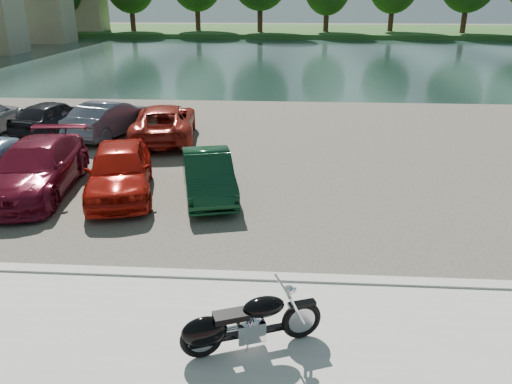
{
  "coord_description": "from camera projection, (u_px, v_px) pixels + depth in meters",
  "views": [
    {
      "loc": [
        1.28,
        -6.64,
        5.37
      ],
      "look_at": [
        0.55,
        4.1,
        1.1
      ],
      "focal_mm": 35.0,
      "sensor_mm": 36.0,
      "label": 1
    }
  ],
  "objects": [
    {
      "name": "car_3",
      "position": [
        36.0,
        168.0,
        14.21
      ],
      "size": [
        2.59,
        5.19,
        1.45
      ],
      "primitive_type": "imported",
      "rotation": [
        0.0,
        0.0,
        0.12
      ],
      "color": "maroon",
      "rests_on": "parking_lot"
    },
    {
      "name": "ground",
      "position": [
        206.0,
        344.0,
        8.22
      ],
      "size": [
        200.0,
        200.0,
        0.0
      ],
      "primitive_type": "plane",
      "color": "#595447",
      "rests_on": "ground"
    },
    {
      "name": "car_5",
      "position": [
        208.0,
        175.0,
        14.01
      ],
      "size": [
        2.19,
        3.98,
        1.24
      ],
      "primitive_type": "imported",
      "rotation": [
        0.0,
        0.0,
        0.24
      ],
      "color": "#0D331C",
      "rests_on": "parking_lot"
    },
    {
      "name": "motorcycle",
      "position": [
        239.0,
        325.0,
        7.8
      ],
      "size": [
        2.24,
        1.09,
        1.05
      ],
      "rotation": [
        0.0,
        0.0,
        0.36
      ],
      "color": "black",
      "rests_on": "promenade"
    },
    {
      "name": "parking_lot",
      "position": [
        254.0,
        150.0,
        18.42
      ],
      "size": [
        60.0,
        18.0,
        0.04
      ],
      "primitive_type": "cube",
      "color": "#3E3A32",
      "rests_on": "ground"
    },
    {
      "name": "far_bank",
      "position": [
        283.0,
        31.0,
        74.88
      ],
      "size": [
        120.0,
        24.0,
        0.6
      ],
      "primitive_type": "cube",
      "color": "#1F4A1A",
      "rests_on": "ground"
    },
    {
      "name": "car_10",
      "position": [
        164.0,
        122.0,
        19.44
      ],
      "size": [
        3.09,
        5.33,
        1.39
      ],
      "primitive_type": "imported",
      "rotation": [
        0.0,
        0.0,
        3.3
      ],
      "color": "maroon",
      "rests_on": "parking_lot"
    },
    {
      "name": "kerb",
      "position": [
        222.0,
        277.0,
        10.05
      ],
      "size": [
        60.0,
        0.3,
        0.14
      ],
      "primitive_type": "cube",
      "color": "#AEABA4",
      "rests_on": "ground"
    },
    {
      "name": "river",
      "position": [
        277.0,
        58.0,
        45.32
      ],
      "size": [
        120.0,
        40.0,
        0.0
      ],
      "primitive_type": "cube",
      "color": "#182C28",
      "rests_on": "ground"
    },
    {
      "name": "car_8",
      "position": [
        53.0,
        116.0,
        20.45
      ],
      "size": [
        2.42,
        4.24,
        1.36
      ],
      "primitive_type": "imported",
      "rotation": [
        0.0,
        0.0,
        2.93
      ],
      "color": "black",
      "rests_on": "parking_lot"
    },
    {
      "name": "car_4",
      "position": [
        119.0,
        170.0,
        14.05
      ],
      "size": [
        2.79,
        4.63,
        1.47
      ],
      "primitive_type": "imported",
      "rotation": [
        0.0,
        0.0,
        0.26
      ],
      "color": "#A3130A",
      "rests_on": "parking_lot"
    },
    {
      "name": "car_9",
      "position": [
        110.0,
        118.0,
        20.03
      ],
      "size": [
        2.6,
        4.51,
        1.41
      ],
      "primitive_type": "imported",
      "rotation": [
        0.0,
        0.0,
        2.86
      ],
      "color": "#575968",
      "rests_on": "parking_lot"
    }
  ]
}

